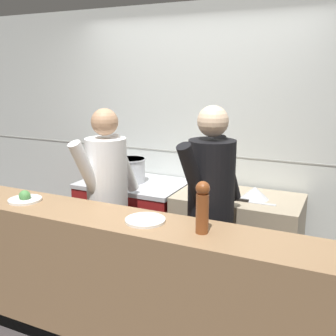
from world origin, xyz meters
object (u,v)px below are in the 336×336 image
object	(u,v)px
chefs_knife	(252,202)
stock_pot	(131,170)
chef_sous	(211,207)
pepper_mill	(202,206)
mixing_bowl_steel	(255,193)
chef_head_cook	(107,197)
oven_range	(135,223)
plated_dish_main	(25,198)
plated_dish_appetiser	(145,220)

from	to	relation	value
chefs_knife	stock_pot	bearing A→B (deg)	174.77
stock_pot	chef_sous	world-z (taller)	chef_sous
pepper_mill	chef_sous	size ratio (longest dim) A/B	0.19
chef_sous	mixing_bowl_steel	bearing A→B (deg)	88.24
stock_pot	chef_head_cook	size ratio (longest dim) A/B	0.18
mixing_bowl_steel	chefs_knife	xyz separation A→B (m)	(0.00, -0.11, -0.05)
oven_range	chef_head_cook	bearing A→B (deg)	-79.65
stock_pot	pepper_mill	size ratio (longest dim) A/B	0.90
mixing_bowl_steel	chefs_knife	world-z (taller)	mixing_bowl_steel
mixing_bowl_steel	plated_dish_main	size ratio (longest dim) A/B	0.98
stock_pot	chef_sous	bearing A→B (deg)	-29.40
chefs_knife	pepper_mill	distance (m)	1.07
stock_pot	plated_dish_main	xyz separation A→B (m)	(-0.27, -1.14, -0.00)
stock_pot	plated_dish_main	bearing A→B (deg)	-103.35
chefs_knife	pepper_mill	xyz separation A→B (m)	(-0.07, -1.03, 0.27)
oven_range	chefs_knife	bearing A→B (deg)	-6.07
oven_range	plated_dish_appetiser	bearing A→B (deg)	-56.70
chefs_knife	pepper_mill	world-z (taller)	pepper_mill
mixing_bowl_steel	pepper_mill	bearing A→B (deg)	-93.28
oven_range	stock_pot	world-z (taller)	stock_pot
plated_dish_main	chef_head_cook	distance (m)	0.66
mixing_bowl_steel	pepper_mill	world-z (taller)	pepper_mill
plated_dish_main	chef_head_cook	world-z (taller)	chef_head_cook
oven_range	chefs_knife	size ratio (longest dim) A/B	3.05
mixing_bowl_steel	pepper_mill	distance (m)	1.17
mixing_bowl_steel	chef_head_cook	bearing A→B (deg)	-150.38
plated_dish_main	pepper_mill	xyz separation A→B (m)	(1.44, -0.00, 0.15)
plated_dish_appetiser	oven_range	bearing A→B (deg)	123.30
stock_pot	chef_head_cook	distance (m)	0.64
oven_range	stock_pot	xyz separation A→B (m)	(-0.02, -0.02, 0.57)
stock_pot	pepper_mill	distance (m)	1.64
plated_dish_main	chef_head_cook	bearing A→B (deg)	51.67
stock_pot	chef_head_cook	world-z (taller)	chef_head_cook
oven_range	plated_dish_main	size ratio (longest dim) A/B	4.12
oven_range	stock_pot	distance (m)	0.57
plated_dish_main	chef_head_cook	size ratio (longest dim) A/B	0.15
chef_sous	pepper_mill	bearing A→B (deg)	-59.12
oven_range	chef_head_cook	world-z (taller)	chef_head_cook
chefs_knife	chef_sous	bearing A→B (deg)	-113.58
stock_pot	plated_dish_main	size ratio (longest dim) A/B	1.18
mixing_bowl_steel	chef_head_cook	xyz separation A→B (m)	(-1.10, -0.63, -0.01)
plated_dish_main	pepper_mill	world-z (taller)	pepper_mill
oven_range	mixing_bowl_steel	size ratio (longest dim) A/B	4.21
plated_dish_main	chef_sous	distance (m)	1.42
plated_dish_appetiser	pepper_mill	bearing A→B (deg)	-2.57
oven_range	plated_dish_appetiser	xyz separation A→B (m)	(0.75, -1.14, 0.55)
chef_sous	plated_dish_main	bearing A→B (deg)	-139.78
stock_pot	chef_head_cook	xyz separation A→B (m)	(0.14, -0.62, -0.08)
stock_pot	mixing_bowl_steel	size ratio (longest dim) A/B	1.20
mixing_bowl_steel	stock_pot	bearing A→B (deg)	-179.96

